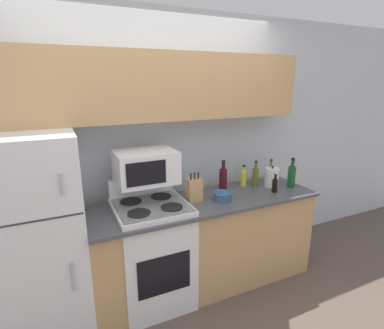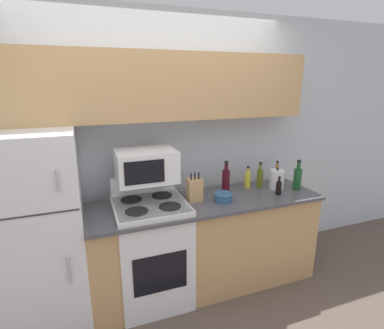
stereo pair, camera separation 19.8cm
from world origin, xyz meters
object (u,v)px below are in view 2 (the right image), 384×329
at_px(refrigerator, 39,231).
at_px(bottle_soy_sauce, 279,187).
at_px(bottle_olive_oil, 260,178).
at_px(bottle_vinegar, 276,174).
at_px(knife_block, 194,190).
at_px(kettle, 277,179).
at_px(microwave, 146,166).
at_px(bottle_cooking_spray, 248,179).
at_px(bottle_wine_green, 297,178).
at_px(bottle_wine_red, 226,179).
at_px(bowl, 223,197).
at_px(stove, 152,250).

distance_m(refrigerator, bottle_soy_sauce, 2.09).
xyz_separation_m(refrigerator, bottle_olive_oil, (2.01, 0.04, 0.19)).
bearing_deg(bottle_vinegar, refrigerator, -177.68).
xyz_separation_m(knife_block, kettle, (0.88, 0.01, -0.01)).
bearing_deg(microwave, bottle_olive_oil, 0.89).
bearing_deg(knife_block, bottle_cooking_spray, 12.89).
distance_m(knife_block, bottle_wine_green, 1.05).
distance_m(bottle_cooking_spray, bottle_wine_green, 0.48).
bearing_deg(refrigerator, bottle_wine_red, 2.34).
relative_size(bowl, bottle_olive_oil, 0.65).
bearing_deg(stove, microwave, 89.51).
bearing_deg(bottle_wine_green, knife_block, 175.68).
bearing_deg(stove, kettle, 1.36).
height_order(bottle_cooking_spray, bottle_wine_green, bottle_wine_green).
xyz_separation_m(bottle_wine_red, bottle_olive_oil, (0.36, -0.03, -0.02)).
bearing_deg(stove, bottle_wine_red, 10.56).
relative_size(bowl, bottle_wine_green, 0.56).
xyz_separation_m(refrigerator, bottle_cooking_spray, (1.90, 0.08, 0.18)).
bearing_deg(refrigerator, microwave, 1.57).
distance_m(microwave, bowl, 0.73).
xyz_separation_m(bottle_cooking_spray, bottle_vinegar, (0.35, 0.01, 0.01)).
bearing_deg(bottle_olive_oil, stove, -174.03).
relative_size(refrigerator, bottle_wine_red, 5.28).
distance_m(microwave, kettle, 1.31).
relative_size(bottle_cooking_spray, bottle_vinegar, 0.92).
relative_size(bottle_wine_red, bottle_cooking_spray, 1.36).
xyz_separation_m(bowl, bottle_soy_sauce, (0.56, -0.04, 0.03)).
relative_size(bowl, bottle_soy_sauce, 0.94).
height_order(bottle_soy_sauce, bottle_vinegar, bottle_vinegar).
bearing_deg(bottle_olive_oil, microwave, -179.11).
bearing_deg(bottle_wine_green, bottle_vinegar, 108.02).
height_order(refrigerator, bottle_wine_green, refrigerator).
bearing_deg(bottle_soy_sauce, bottle_wine_red, 148.42).
xyz_separation_m(bottle_cooking_spray, bottle_wine_green, (0.42, -0.22, 0.03)).
distance_m(bottle_wine_red, bottle_vinegar, 0.60).
xyz_separation_m(knife_block, bottle_vinegar, (0.97, 0.15, -0.01)).
bearing_deg(knife_block, bottle_soy_sauce, -9.36).
height_order(stove, bottle_cooking_spray, bottle_cooking_spray).
bearing_deg(knife_block, bottle_wine_green, -4.32).
distance_m(microwave, bottle_soy_sauce, 1.25).
relative_size(bottle_soy_sauce, bottle_wine_green, 0.60).
xyz_separation_m(stove, bottle_cooking_spray, (1.03, 0.16, 0.49)).
xyz_separation_m(bottle_cooking_spray, kettle, (0.25, -0.13, 0.01)).
height_order(refrigerator, stove, refrigerator).
relative_size(refrigerator, bottle_cooking_spray, 7.20).
bearing_deg(bottle_wine_red, bottle_cooking_spray, 3.19).
bearing_deg(bottle_soy_sauce, bottle_olive_oil, 103.84).
bearing_deg(bottle_cooking_spray, bottle_soy_sauce, -57.78).
bearing_deg(refrigerator, bottle_soy_sauce, -5.31).
height_order(stove, bottle_wine_green, bottle_wine_green).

